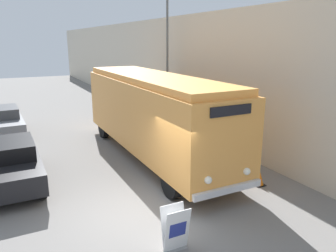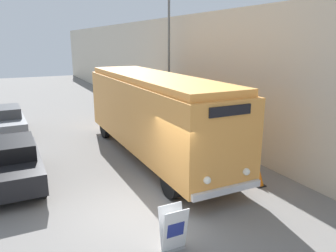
{
  "view_description": "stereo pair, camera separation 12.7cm",
  "coord_description": "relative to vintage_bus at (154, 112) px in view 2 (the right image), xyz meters",
  "views": [
    {
      "loc": [
        -3.11,
        -7.85,
        4.79
      ],
      "look_at": [
        1.74,
        1.63,
        2.0
      ],
      "focal_mm": 35.0,
      "sensor_mm": 36.0,
      "label": 1
    },
    {
      "loc": [
        -3.0,
        -7.91,
        4.79
      ],
      "look_at": [
        1.74,
        1.63,
        2.0
      ],
      "focal_mm": 35.0,
      "sensor_mm": 36.0,
      "label": 2
    }
  ],
  "objects": [
    {
      "name": "parked_car_near",
      "position": [
        -5.48,
        -0.41,
        -1.16
      ],
      "size": [
        1.87,
        4.33,
        1.54
      ],
      "rotation": [
        0.0,
        0.0,
        -0.0
      ],
      "color": "black",
      "rests_on": "ground_plane"
    },
    {
      "name": "streetlamp",
      "position": [
        2.64,
        3.87,
        2.94
      ],
      "size": [
        0.36,
        0.36,
        7.75
      ],
      "color": "#595E60",
      "rests_on": "ground_plane"
    },
    {
      "name": "sign_board",
      "position": [
        -2.21,
        -6.06,
        -1.43
      ],
      "size": [
        0.62,
        0.4,
        1.08
      ],
      "color": "gray",
      "rests_on": "ground_plane"
    },
    {
      "name": "parked_car_mid",
      "position": [
        -5.64,
        6.36,
        -1.2
      ],
      "size": [
        2.05,
        4.39,
        1.48
      ],
      "rotation": [
        0.0,
        0.0,
        0.03
      ],
      "color": "black",
      "rests_on": "ground_plane"
    },
    {
      "name": "building_wall_right",
      "position": [
        3.55,
        5.84,
        1.09
      ],
      "size": [
        0.3,
        60.0,
        6.08
      ],
      "color": "beige",
      "rests_on": "ground_plane"
    },
    {
      "name": "traffic_cone",
      "position": [
        2.02,
        -4.26,
        -1.69
      ],
      "size": [
        0.36,
        0.36,
        0.53
      ],
      "color": "black",
      "rests_on": "ground_plane"
    },
    {
      "name": "vintage_bus",
      "position": [
        0.0,
        0.0,
        0.0
      ],
      "size": [
        2.47,
        10.32,
        3.45
      ],
      "color": "black",
      "rests_on": "ground_plane"
    },
    {
      "name": "ground_plane",
      "position": [
        -2.34,
        -4.16,
        -1.95
      ],
      "size": [
        80.0,
        80.0,
        0.0
      ],
      "primitive_type": "plane",
      "color": "slate"
    }
  ]
}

